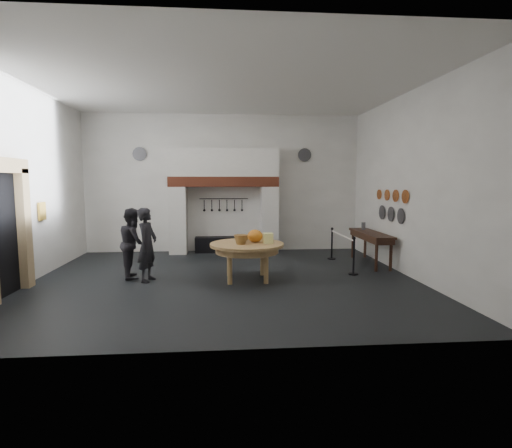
{
  "coord_description": "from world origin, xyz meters",
  "views": [
    {
      "loc": [
        -0.06,
        -9.33,
        2.34
      ],
      "look_at": [
        0.71,
        -0.24,
        1.35
      ],
      "focal_mm": 28.0,
      "sensor_mm": 36.0,
      "label": 1
    }
  ],
  "objects": [
    {
      "name": "floor",
      "position": [
        0.0,
        0.0,
        0.0
      ],
      "size": [
        9.0,
        8.0,
        0.02
      ],
      "primitive_type": "cube",
      "color": "black",
      "rests_on": "ground"
    },
    {
      "name": "ceiling",
      "position": [
        0.0,
        0.0,
        4.5
      ],
      "size": [
        9.0,
        8.0,
        0.02
      ],
      "primitive_type": "cube",
      "color": "silver",
      "rests_on": "wall_back"
    },
    {
      "name": "wall_back",
      "position": [
        0.0,
        4.0,
        2.25
      ],
      "size": [
        9.0,
        0.02,
        4.5
      ],
      "primitive_type": "cube",
      "color": "white",
      "rests_on": "floor"
    },
    {
      "name": "wall_front",
      "position": [
        0.0,
        -4.0,
        2.25
      ],
      "size": [
        9.0,
        0.02,
        4.5
      ],
      "primitive_type": "cube",
      "color": "white",
      "rests_on": "floor"
    },
    {
      "name": "wall_left",
      "position": [
        -4.5,
        0.0,
        2.25
      ],
      "size": [
        0.02,
        8.0,
        4.5
      ],
      "primitive_type": "cube",
      "color": "white",
      "rests_on": "floor"
    },
    {
      "name": "wall_right",
      "position": [
        4.5,
        0.0,
        2.25
      ],
      "size": [
        0.02,
        8.0,
        4.5
      ],
      "primitive_type": "cube",
      "color": "white",
      "rests_on": "floor"
    },
    {
      "name": "chimney_pier_left",
      "position": [
        -1.48,
        3.65,
        1.07
      ],
      "size": [
        0.55,
        0.7,
        2.15
      ],
      "primitive_type": "cube",
      "color": "silver",
      "rests_on": "floor"
    },
    {
      "name": "chimney_pier_right",
      "position": [
        1.48,
        3.65,
        1.07
      ],
      "size": [
        0.55,
        0.7,
        2.15
      ],
      "primitive_type": "cube",
      "color": "silver",
      "rests_on": "floor"
    },
    {
      "name": "hearth_brick_band",
      "position": [
        0.0,
        3.65,
        2.31
      ],
      "size": [
        3.5,
        0.72,
        0.32
      ],
      "primitive_type": "cube",
      "color": "#9E442B",
      "rests_on": "chimney_pier_left"
    },
    {
      "name": "chimney_hood",
      "position": [
        0.0,
        3.65,
        2.92
      ],
      "size": [
        3.5,
        0.7,
        0.9
      ],
      "primitive_type": "cube",
      "color": "silver",
      "rests_on": "hearth_brick_band"
    },
    {
      "name": "iron_range",
      "position": [
        0.0,
        3.72,
        0.25
      ],
      "size": [
        1.9,
        0.45,
        0.5
      ],
      "primitive_type": "cube",
      "color": "black",
      "rests_on": "floor"
    },
    {
      "name": "utensil_rail",
      "position": [
        0.0,
        3.92,
        1.75
      ],
      "size": [
        1.6,
        0.02,
        0.02
      ],
      "primitive_type": "cylinder",
      "rotation": [
        0.0,
        1.57,
        0.0
      ],
      "color": "black",
      "rests_on": "wall_back"
    },
    {
      "name": "door_recess",
      "position": [
        -4.47,
        -1.0,
        1.25
      ],
      "size": [
        0.04,
        1.1,
        2.5
      ],
      "primitive_type": "cube",
      "color": "black",
      "rests_on": "floor"
    },
    {
      "name": "door_jamb_far",
      "position": [
        -4.38,
        -0.3,
        1.3
      ],
      "size": [
        0.22,
        0.3,
        2.6
      ],
      "primitive_type": "cube",
      "color": "tan",
      "rests_on": "floor"
    },
    {
      "name": "door_lintel",
      "position": [
        -4.38,
        -1.0,
        2.65
      ],
      "size": [
        0.22,
        1.7,
        0.3
      ],
      "primitive_type": "cube",
      "color": "tan",
      "rests_on": "door_jamb_near"
    },
    {
      "name": "wall_plaque",
      "position": [
        -4.45,
        0.8,
        1.6
      ],
      "size": [
        0.05,
        0.34,
        0.44
      ],
      "primitive_type": "cube",
      "color": "gold",
      "rests_on": "wall_left"
    },
    {
      "name": "work_table",
      "position": [
        0.51,
        -0.04,
        0.84
      ],
      "size": [
        2.07,
        2.07,
        0.07
      ],
      "primitive_type": "cylinder",
      "rotation": [
        0.0,
        0.0,
        0.21
      ],
      "color": "tan",
      "rests_on": "floor"
    },
    {
      "name": "pumpkin",
      "position": [
        0.71,
        0.06,
        1.03
      ],
      "size": [
        0.36,
        0.36,
        0.31
      ],
      "primitive_type": "ellipsoid",
      "color": "orange",
      "rests_on": "work_table"
    },
    {
      "name": "cheese_block_big",
      "position": [
        1.01,
        -0.09,
        0.99
      ],
      "size": [
        0.22,
        0.22,
        0.24
      ],
      "primitive_type": "cube",
      "color": "#FFFE98",
      "rests_on": "work_table"
    },
    {
      "name": "cheese_block_small",
      "position": [
        0.99,
        0.21,
        0.97
      ],
      "size": [
        0.18,
        0.18,
        0.2
      ],
      "primitive_type": "cube",
      "color": "#EDDC8D",
      "rests_on": "work_table"
    },
    {
      "name": "wicker_basket",
      "position": [
        0.36,
        -0.19,
        0.98
      ],
      "size": [
        0.38,
        0.38,
        0.22
      ],
      "primitive_type": "cone",
      "rotation": [
        3.14,
        0.0,
        0.21
      ],
      "color": "olive",
      "rests_on": "work_table"
    },
    {
      "name": "bread_loaf",
      "position": [
        0.41,
        0.31,
        0.94
      ],
      "size": [
        0.31,
        0.18,
        0.13
      ],
      "primitive_type": "ellipsoid",
      "color": "olive",
      "rests_on": "work_table"
    },
    {
      "name": "visitor_near",
      "position": [
        -1.8,
        0.01,
        0.86
      ],
      "size": [
        0.55,
        0.71,
        1.72
      ],
      "primitive_type": "imported",
      "rotation": [
        0.0,
        0.0,
        1.32
      ],
      "color": "black",
      "rests_on": "floor"
    },
    {
      "name": "visitor_far",
      "position": [
        -2.2,
        0.41,
        0.85
      ],
      "size": [
        0.8,
        0.94,
        1.69
      ],
      "primitive_type": "imported",
      "rotation": [
        0.0,
        0.0,
        1.79
      ],
      "color": "black",
      "rests_on": "floor"
    },
    {
      "name": "side_table",
      "position": [
        4.1,
        1.47,
        0.87
      ],
      "size": [
        0.55,
        2.2,
        0.06
      ],
      "primitive_type": "cube",
      "color": "#3C2215",
      "rests_on": "floor"
    },
    {
      "name": "pewter_jug",
      "position": [
        4.1,
        2.07,
        1.01
      ],
      "size": [
        0.12,
        0.12,
        0.22
      ],
      "primitive_type": "cylinder",
      "color": "#55555B",
      "rests_on": "side_table"
    },
    {
      "name": "copper_pan_a",
      "position": [
        4.46,
        0.2,
        1.95
      ],
      "size": [
        0.03,
        0.34,
        0.34
      ],
      "primitive_type": "cylinder",
      "rotation": [
        0.0,
        1.57,
        0.0
      ],
      "color": "#C6662D",
      "rests_on": "wall_right"
    },
    {
      "name": "copper_pan_b",
      "position": [
        4.46,
        0.75,
        1.95
      ],
      "size": [
        0.03,
        0.32,
        0.32
      ],
      "primitive_type": "cylinder",
      "rotation": [
        0.0,
        1.57,
        0.0
      ],
      "color": "#C6662D",
      "rests_on": "wall_right"
    },
    {
      "name": "copper_pan_c",
      "position": [
        4.46,
        1.3,
        1.95
      ],
      "size": [
        0.03,
        0.3,
        0.3
      ],
      "primitive_type": "cylinder",
      "rotation": [
        0.0,
        1.57,
        0.0
      ],
      "color": "#C6662D",
      "rests_on": "wall_right"
    },
    {
      "name": "copper_pan_d",
      "position": [
        4.46,
        1.85,
        1.95
      ],
      "size": [
        0.03,
        0.28,
        0.28
      ],
      "primitive_type": "cylinder",
      "rotation": [
        0.0,
        1.57,
        0.0
      ],
      "color": "#C6662D",
      "rests_on": "wall_right"
    },
    {
      "name": "pewter_plate_left",
      "position": [
        4.46,
        0.4,
        1.45
      ],
      "size": [
        0.03,
        0.4,
        0.4
      ],
      "primitive_type": "cylinder",
      "rotation": [
        0.0,
        1.57,
        0.0
      ],
      "color": "#4C4C51",
      "rests_on": "wall_right"
    },
    {
      "name": "pewter_plate_mid",
      "position": [
        4.46,
        1.0,
        1.45
      ],
      "size": [
        0.03,
        0.4,
        0.4
      ],
      "primitive_type": "cylinder",
      "rotation": [
        0.0,
        1.57,
        0.0
      ],
      "color": "#4C4C51",
      "rests_on": "wall_right"
    },
    {
      "name": "pewter_plate_right",
      "position": [
        4.46,
        1.6,
        1.45
      ],
      "size": [
        0.03,
        0.4,
        0.4
      ],
      "primitive_type": "cylinder",
      "rotation": [
        0.0,
        1.57,
        0.0
      ],
      "color": "#4C4C51",
      "rests_on": "wall_right"
    },
    {
      "name": "pewter_plate_back_left",
      "position": [
        -2.7,
        3.96,
        3.2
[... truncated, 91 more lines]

